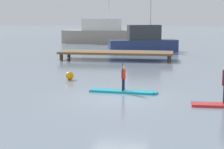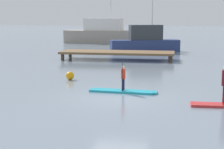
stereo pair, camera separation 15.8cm
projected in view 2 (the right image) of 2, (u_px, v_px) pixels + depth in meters
name	position (u px, v px, depth m)	size (l,w,h in m)	color
ground_plane	(119.00, 99.00, 17.36)	(240.00, 240.00, 0.00)	gray
paddleboard_near	(123.00, 91.00, 18.77)	(3.33, 0.95, 0.10)	#1E9EB2
paddler_child_solo	(123.00, 77.00, 18.65)	(0.23, 0.41, 1.36)	#19194C
fishing_boat_white_large	(105.00, 33.00, 51.69)	(10.82, 3.47, 8.35)	#9E9384
fishing_boat_green_midground	(145.00, 41.00, 39.40)	(7.14, 3.75, 5.98)	navy
floating_dock	(117.00, 53.00, 32.35)	(9.44, 2.84, 0.70)	brown
mooring_buoy_mid	(70.00, 76.00, 22.38)	(0.48, 0.48, 0.48)	orange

